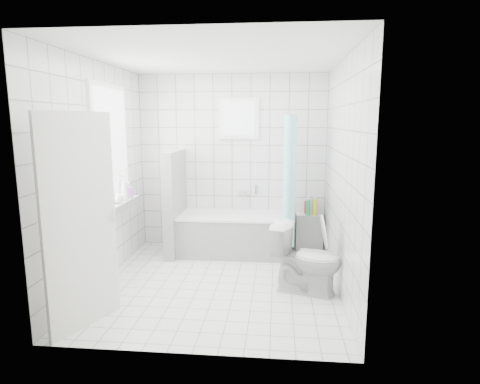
# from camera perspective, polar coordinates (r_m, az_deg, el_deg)

# --- Properties ---
(ground) EXTENTS (3.00, 3.00, 0.00)m
(ground) POSITION_cam_1_polar(r_m,az_deg,el_deg) (4.94, -3.11, -12.77)
(ground) COLOR white
(ground) RESTS_ON ground
(ceiling) EXTENTS (3.00, 3.00, 0.00)m
(ceiling) POSITION_cam_1_polar(r_m,az_deg,el_deg) (4.60, -3.43, 18.61)
(ceiling) COLOR white
(ceiling) RESTS_ON ground
(wall_back) EXTENTS (2.80, 0.02, 2.60)m
(wall_back) POSITION_cam_1_polar(r_m,az_deg,el_deg) (6.07, -1.14, 4.25)
(wall_back) COLOR white
(wall_back) RESTS_ON ground
(wall_front) EXTENTS (2.80, 0.02, 2.60)m
(wall_front) POSITION_cam_1_polar(r_m,az_deg,el_deg) (3.14, -7.36, -1.31)
(wall_front) COLOR white
(wall_front) RESTS_ON ground
(wall_left) EXTENTS (0.02, 3.00, 2.60)m
(wall_left) POSITION_cam_1_polar(r_m,az_deg,el_deg) (5.00, -19.36, 2.43)
(wall_left) COLOR white
(wall_left) RESTS_ON ground
(wall_right) EXTENTS (0.02, 3.00, 2.60)m
(wall_right) POSITION_cam_1_polar(r_m,az_deg,el_deg) (4.60, 14.28, 2.07)
(wall_right) COLOR white
(wall_right) RESTS_ON ground
(window_left) EXTENTS (0.01, 0.90, 1.40)m
(window_left) POSITION_cam_1_polar(r_m,az_deg,el_deg) (5.22, -17.73, 6.14)
(window_left) COLOR white
(window_left) RESTS_ON wall_left
(window_back) EXTENTS (0.50, 0.01, 0.50)m
(window_back) POSITION_cam_1_polar(r_m,az_deg,el_deg) (5.98, -0.24, 10.40)
(window_back) COLOR white
(window_back) RESTS_ON wall_back
(window_sill) EXTENTS (0.18, 1.02, 0.08)m
(window_sill) POSITION_cam_1_polar(r_m,az_deg,el_deg) (5.30, -16.85, -1.84)
(window_sill) COLOR white
(window_sill) RESTS_ON wall_left
(door) EXTENTS (0.35, 0.75, 2.00)m
(door) POSITION_cam_1_polar(r_m,az_deg,el_deg) (3.93, -21.73, -4.11)
(door) COLOR silver
(door) RESTS_ON ground
(bathtub) EXTENTS (1.63, 0.77, 0.58)m
(bathtub) POSITION_cam_1_polar(r_m,az_deg,el_deg) (5.88, -0.63, -5.96)
(bathtub) COLOR white
(bathtub) RESTS_ON ground
(partition_wall) EXTENTS (0.15, 0.85, 1.50)m
(partition_wall) POSITION_cam_1_polar(r_m,az_deg,el_deg) (5.88, -9.23, -1.49)
(partition_wall) COLOR white
(partition_wall) RESTS_ON ground
(tiled_ledge) EXTENTS (0.40, 0.24, 0.55)m
(tiled_ledge) POSITION_cam_1_polar(r_m,az_deg,el_deg) (6.12, 9.83, -5.62)
(tiled_ledge) COLOR white
(tiled_ledge) RESTS_ON ground
(toilet) EXTENTS (0.86, 0.65, 0.78)m
(toilet) POSITION_cam_1_polar(r_m,az_deg,el_deg) (4.62, 9.47, -9.35)
(toilet) COLOR silver
(toilet) RESTS_ON ground
(curtain_rod) EXTENTS (0.02, 0.80, 0.02)m
(curtain_rod) POSITION_cam_1_polar(r_m,az_deg,el_deg) (5.60, 7.13, 10.86)
(curtain_rod) COLOR silver
(curtain_rod) RESTS_ON wall_back
(shower_curtain) EXTENTS (0.14, 0.48, 1.78)m
(shower_curtain) POSITION_cam_1_polar(r_m,az_deg,el_deg) (5.53, 6.96, 1.52)
(shower_curtain) COLOR #50E3EC
(shower_curtain) RESTS_ON curtain_rod
(tub_faucet) EXTENTS (0.18, 0.06, 0.06)m
(tub_faucet) POSITION_cam_1_polar(r_m,az_deg,el_deg) (6.07, 0.63, -0.03)
(tub_faucet) COLOR silver
(tub_faucet) RESTS_ON wall_back
(sill_bottles) EXTENTS (0.19, 0.79, 0.33)m
(sill_bottles) POSITION_cam_1_polar(r_m,az_deg,el_deg) (5.25, -16.91, 0.00)
(sill_bottles) COLOR silver
(sill_bottles) RESTS_ON window_sill
(ledge_bottles) EXTENTS (0.19, 0.17, 0.25)m
(ledge_bottles) POSITION_cam_1_polar(r_m,az_deg,el_deg) (6.00, 10.09, -2.12)
(ledge_bottles) COLOR red
(ledge_bottles) RESTS_ON tiled_ledge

